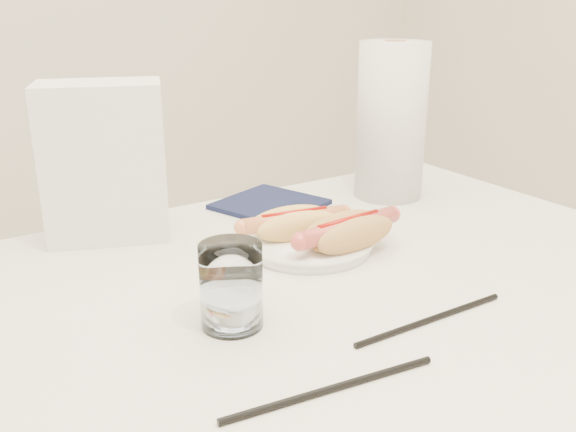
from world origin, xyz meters
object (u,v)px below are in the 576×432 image
hotdog_right (348,232)px  napkin_box (105,162)px  paper_towel_roll (391,121)px  water_glass (231,286)px  hotdog_left (294,224)px  plate (308,245)px  table (297,329)px

hotdog_right → napkin_box: (-0.27, 0.27, 0.08)m
paper_towel_roll → water_glass: bearing=-149.9°
hotdog_left → hotdog_right: size_ratio=0.93×
hotdog_left → napkin_box: size_ratio=0.69×
plate → napkin_box: bearing=137.3°
water_glass → paper_towel_roll: size_ratio=0.36×
table → napkin_box: bearing=114.3°
table → plate: 0.15m
hotdog_left → napkin_box: (-0.22, 0.20, 0.09)m
plate → table: bearing=-130.8°
water_glass → napkin_box: size_ratio=0.42×
table → plate: plate is taller
hotdog_left → hotdog_right: (0.04, -0.08, 0.00)m
plate → hotdog_right: (0.03, -0.05, 0.03)m
hotdog_left → napkin_box: napkin_box is taller
plate → hotdog_right: hotdog_right is taller
napkin_box → water_glass: bearing=-64.5°
table → hotdog_left: 0.18m
hotdog_left → hotdog_right: bearing=-50.2°
napkin_box → hotdog_right: bearing=-24.4°
paper_towel_roll → hotdog_left: bearing=-157.7°
plate → water_glass: 0.26m
hotdog_right → paper_towel_roll: (0.25, 0.20, 0.10)m
water_glass → paper_towel_roll: paper_towel_roll is taller
hotdog_right → water_glass: water_glass is taller
plate → water_glass: bearing=-145.5°
plate → hotdog_left: size_ratio=1.11×
hotdog_left → paper_towel_roll: 0.33m
plate → paper_towel_roll: bearing=26.6°
table → paper_towel_roll: (0.37, 0.25, 0.20)m
hotdog_left → paper_towel_roll: (0.29, 0.12, 0.11)m
hotdog_right → water_glass: (-0.24, -0.09, 0.01)m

